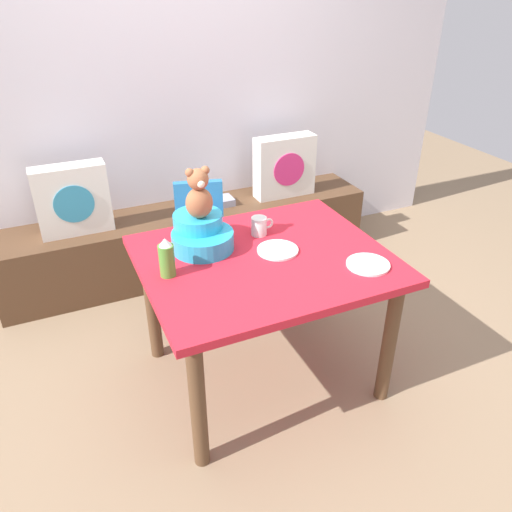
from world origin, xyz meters
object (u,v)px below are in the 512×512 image
pillow_floral_left (73,200)px  dinner_plate_near (368,264)px  infant_seat_teal (201,234)px  ketchup_bottle (167,258)px  dining_table (264,276)px  book_stack (219,202)px  highchair (201,230)px  coffee_mug (260,226)px  pillow_floral_right (285,166)px  dinner_plate_far (278,250)px  teddy_bear (199,194)px

pillow_floral_left → dinner_plate_near: 1.87m
infant_seat_teal → ketchup_bottle: ketchup_bottle is taller
dining_table → ketchup_bottle: (-0.46, 0.03, 0.19)m
book_stack → highchair: 0.52m
coffee_mug → pillow_floral_right: bearing=56.8°
ketchup_bottle → dinner_plate_far: bearing=-0.4°
coffee_mug → dinner_plate_near: bearing=-56.2°
pillow_floral_left → ketchup_bottle: bearing=-76.6°
book_stack → ketchup_bottle: 1.43m
book_stack → dining_table: size_ratio=0.17×
pillow_floral_left → pillow_floral_right: same height
pillow_floral_left → highchair: bearing=-31.2°
teddy_bear → ketchup_bottle: (-0.22, -0.19, -0.19)m
infant_seat_teal → dinner_plate_near: infant_seat_teal is taller
dining_table → dinner_plate_near: (0.40, -0.27, 0.11)m
pillow_floral_left → teddy_bear: teddy_bear is taller
teddy_bear → dinner_plate_far: teddy_bear is taller
pillow_floral_right → dinner_plate_near: (-0.33, -1.48, 0.07)m
ketchup_bottle → dinner_plate_near: bearing=-18.9°
coffee_mug → dining_table: bearing=-108.4°
pillow_floral_left → book_stack: 0.98m
highchair → dinner_plate_far: (0.14, -0.78, 0.22)m
coffee_mug → pillow_floral_left: bearing=129.4°
book_stack → dining_table: bearing=-100.1°
pillow_floral_right → dining_table: bearing=-120.8°
highchair → ketchup_bottle: 0.92m
pillow_floral_left → dining_table: 1.43m
pillow_floral_right → dinner_plate_far: (-0.64, -1.19, 0.07)m
highchair → teddy_bear: (-0.18, -0.59, 0.50)m
pillow_floral_left → ketchup_bottle: size_ratio=2.38×
highchair → dinner_plate_near: (0.46, -1.07, 0.22)m
teddy_bear → dinner_plate_far: size_ratio=1.25×
book_stack → highchair: (-0.28, -0.44, 0.04)m
ketchup_bottle → dinner_plate_far: 0.55m
dinner_plate_near → pillow_floral_left: bearing=127.6°
book_stack → coffee_mug: (-0.15, -1.02, 0.30)m
highchair → coffee_mug: size_ratio=6.58×
coffee_mug → dinner_plate_far: size_ratio=0.60×
pillow_floral_left → dinner_plate_near: pillow_floral_left is taller
pillow_floral_right → teddy_bear: 1.43m
highchair → dinner_plate_far: size_ratio=3.95×
teddy_bear → pillow_floral_right: bearing=46.1°
book_stack → pillow_floral_left: bearing=-178.8°
infant_seat_teal → dinner_plate_far: infant_seat_teal is taller
dining_table → teddy_bear: bearing=138.9°
coffee_mug → teddy_bear: bearing=-178.6°
pillow_floral_right → book_stack: 0.54m
infant_seat_teal → coffee_mug: 0.31m
coffee_mug → book_stack: bearing=81.8°
teddy_bear → ketchup_bottle: 0.35m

